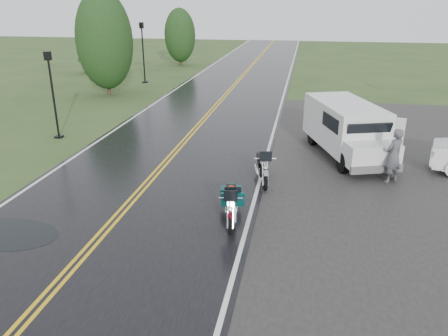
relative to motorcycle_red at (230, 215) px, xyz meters
name	(u,v)px	position (x,y,z in m)	size (l,w,h in m)	color
ground	(117,218)	(-3.41, 0.39, -0.60)	(120.00, 120.00, 0.00)	#2D471E
road	(198,126)	(-3.41, 10.39, -0.58)	(8.00, 100.00, 0.04)	black
motorcycle_red	(230,215)	(0.00, 0.00, 0.00)	(0.74, 2.04, 1.21)	#4F0913
motorcycle_teal	(233,210)	(0.01, 0.36, -0.01)	(0.73, 2.00, 1.18)	#043432
motorcycle_silver	(265,174)	(0.64, 3.00, 0.05)	(0.81, 2.22, 1.31)	#989B9F
van_white	(345,145)	(3.28, 5.23, 0.48)	(2.07, 5.51, 2.16)	silver
person_at_van	(394,156)	(4.86, 4.64, 0.35)	(0.69, 0.46, 1.90)	#4B4C50
lamp_post_near_left	(53,95)	(-9.28, 7.37, 1.36)	(0.34, 0.34, 3.92)	black
lamp_post_far_left	(143,53)	(-10.33, 21.67, 1.62)	(0.38, 0.38, 4.45)	black
tree_left_mid	(105,51)	(-11.10, 16.92, 2.23)	(3.63, 3.63, 5.66)	#1E3D19
tree_left_far	(180,41)	(-10.21, 31.30, 1.65)	(2.92, 2.92, 4.50)	#1E3D19
pine_left_far	(92,38)	(-16.21, 25.45, 2.32)	(2.80, 2.80, 5.84)	#1E3D19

